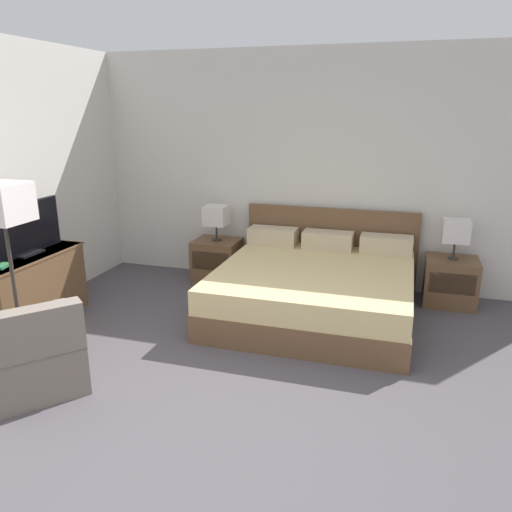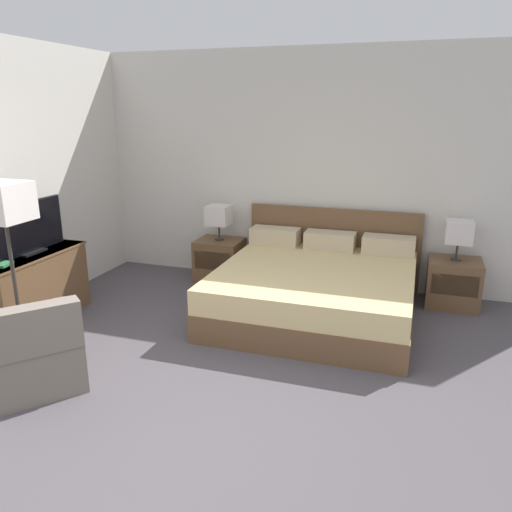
{
  "view_description": "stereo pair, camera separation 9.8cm",
  "coord_description": "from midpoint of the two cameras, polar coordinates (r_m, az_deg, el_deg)",
  "views": [
    {
      "loc": [
        1.25,
        -2.5,
        2.11
      ],
      "look_at": [
        -0.09,
        1.89,
        0.75
      ],
      "focal_mm": 35.0,
      "sensor_mm": 36.0,
      "label": 1
    },
    {
      "loc": [
        1.35,
        -2.47,
        2.11
      ],
      "look_at": [
        -0.09,
        1.89,
        0.75
      ],
      "focal_mm": 35.0,
      "sensor_mm": 36.0,
      "label": 2
    }
  ],
  "objects": [
    {
      "name": "ground_plane",
      "position": [
        3.51,
        -9.05,
        -20.69
      ],
      "size": [
        10.3,
        10.3,
        0.0
      ],
      "primitive_type": "plane",
      "color": "#4C474C"
    },
    {
      "name": "wall_back",
      "position": [
        6.13,
        4.72,
        9.79
      ],
      "size": [
        6.31,
        0.06,
        2.8
      ],
      "primitive_type": "cube",
      "color": "beige",
      "rests_on": "ground"
    },
    {
      "name": "bed",
      "position": [
        5.32,
        6.27,
        -3.64
      ],
      "size": [
        2.06,
        2.04,
        0.97
      ],
      "color": "brown",
      "rests_on": "ground"
    },
    {
      "name": "nightstand_left",
      "position": [
        6.34,
        -4.9,
        -0.48
      ],
      "size": [
        0.56,
        0.48,
        0.53
      ],
      "color": "brown",
      "rests_on": "ground"
    },
    {
      "name": "nightstand_right",
      "position": [
        5.94,
        20.88,
        -2.74
      ],
      "size": [
        0.56,
        0.48,
        0.53
      ],
      "color": "brown",
      "rests_on": "ground"
    },
    {
      "name": "table_lamp_left",
      "position": [
        6.2,
        -5.03,
        4.62
      ],
      "size": [
        0.28,
        0.28,
        0.44
      ],
      "color": "#332D28",
      "rests_on": "nightstand_left"
    },
    {
      "name": "table_lamp_right",
      "position": [
        5.78,
        21.46,
        2.66
      ],
      "size": [
        0.28,
        0.28,
        0.44
      ],
      "color": "#332D28",
      "rests_on": "nightstand_right"
    },
    {
      "name": "dresser",
      "position": [
        5.51,
        -24.96,
        -3.45
      ],
      "size": [
        0.48,
        1.23,
        0.73
      ],
      "color": "brown",
      "rests_on": "ground"
    },
    {
      "name": "tv",
      "position": [
        5.38,
        -25.4,
        2.71
      ],
      "size": [
        0.18,
        0.96,
        0.51
      ],
      "color": "black",
      "rests_on": "dresser"
    },
    {
      "name": "armchair_by_window",
      "position": [
        4.27,
        -24.71,
        -10.42
      ],
      "size": [
        0.97,
        0.96,
        0.76
      ],
      "color": "#70665B",
      "rests_on": "ground"
    },
    {
      "name": "floor_lamp",
      "position": [
        4.53,
        -27.48,
        4.48
      ],
      "size": [
        0.37,
        0.37,
        1.55
      ],
      "color": "#332D28",
      "rests_on": "ground"
    }
  ]
}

